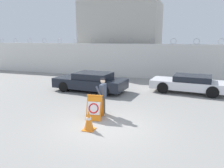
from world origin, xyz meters
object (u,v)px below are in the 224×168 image
at_px(barricade_sign, 95,107).
at_px(parked_car_rear_sedan, 189,83).
at_px(traffic_cone_near, 89,120).
at_px(parked_car_front_coupe, 91,82).
at_px(security_guard, 103,95).

height_order(barricade_sign, parked_car_rear_sedan, parked_car_rear_sedan).
height_order(traffic_cone_near, parked_car_front_coupe, parked_car_front_coupe).
height_order(security_guard, parked_car_front_coupe, security_guard).
distance_m(traffic_cone_near, parked_car_front_coupe, 6.24).
bearing_deg(traffic_cone_near, security_guard, 93.86).
xyz_separation_m(barricade_sign, parked_car_front_coupe, (-2.21, 4.58, 0.11)).
height_order(security_guard, parked_car_rear_sedan, security_guard).
relative_size(barricade_sign, parked_car_front_coupe, 0.22).
height_order(security_guard, traffic_cone_near, security_guard).
relative_size(parked_car_front_coupe, parked_car_rear_sedan, 1.01).
bearing_deg(barricade_sign, traffic_cone_near, -85.78).
height_order(barricade_sign, traffic_cone_near, barricade_sign).
distance_m(security_guard, traffic_cone_near, 1.91).
bearing_deg(security_guard, parked_car_rear_sedan, 142.91).
height_order(parked_car_front_coupe, parked_car_rear_sedan, parked_car_front_coupe).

